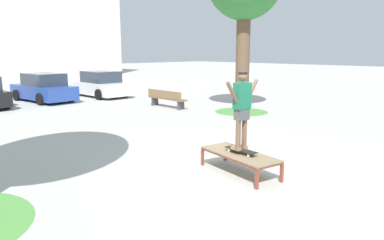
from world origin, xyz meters
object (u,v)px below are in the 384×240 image
Objects in this scene: skate_box at (240,155)px; skateboard at (241,150)px; car_white at (100,85)px; park_bench at (166,98)px; skater at (242,105)px; car_blue at (44,88)px.

skateboard is at bearing -100.68° from skate_box.
car_white reaches higher than park_bench.
skateboard is 0.48× the size of skater.
skater reaches higher than skateboard.
skater is 14.82m from car_blue.
park_bench is (5.03, 8.37, 0.03)m from skate_box.
skate_box is at bearing -109.25° from car_white.
skater is (0.00, 0.00, 0.99)m from skateboard.
car_white is 1.75× the size of park_bench.
skate_box is 14.77m from car_blue.
skater is 9.85m from park_bench.
car_white is (5.00, 14.31, 0.28)m from skate_box.
car_white is (5.00, 14.34, -0.84)m from skater.
park_bench is at bearing 58.99° from skate_box.
car_white is at bearing 70.77° from skater.
skateboard is 9.79m from park_bench.
skater is 0.70× the size of park_bench.
car_white reaches higher than skateboard.
car_blue is 3.23m from car_white.
car_blue is 1.80× the size of park_bench.
car_blue is (1.78, 14.65, 0.28)m from skate_box.
car_blue is (1.79, 14.69, 0.15)m from skateboard.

